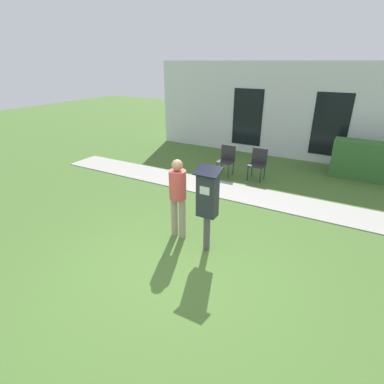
{
  "coord_description": "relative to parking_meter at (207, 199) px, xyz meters",
  "views": [
    {
      "loc": [
        2.25,
        -3.39,
        3.2
      ],
      "look_at": [
        -0.14,
        0.86,
        1.05
      ],
      "focal_mm": 28.0,
      "sensor_mm": 36.0,
      "label": 1
    }
  ],
  "objects": [
    {
      "name": "hedge_row",
      "position": [
        2.44,
        5.48,
        -0.47
      ],
      "size": [
        1.95,
        0.6,
        1.1
      ],
      "color": "#33662D",
      "rests_on": "ground"
    },
    {
      "name": "person_standing",
      "position": [
        -0.69,
        0.14,
        -0.09
      ],
      "size": [
        0.32,
        0.32,
        1.58
      ],
      "rotation": [
        0.0,
        0.0,
        -0.6
      ],
      "color": "gray",
      "rests_on": "ground"
    },
    {
      "name": "ground_plane",
      "position": [
        -0.21,
        -0.79,
        -1.02
      ],
      "size": [
        40.0,
        40.0,
        0.0
      ],
      "primitive_type": "plane",
      "color": "#476B2D"
    },
    {
      "name": "parking_meter",
      "position": [
        0.0,
        0.0,
        0.0
      ],
      "size": [
        0.44,
        0.31,
        1.59
      ],
      "color": "#4C4C4C",
      "rests_on": "ground"
    },
    {
      "name": "outdoor_chair_middle",
      "position": [
        -0.33,
        3.96,
        -0.49
      ],
      "size": [
        0.44,
        0.44,
        0.9
      ],
      "rotation": [
        0.0,
        0.0,
        -0.42
      ],
      "color": "#262628",
      "rests_on": "ground"
    },
    {
      "name": "outdoor_chair_left",
      "position": [
        -1.26,
        3.82,
        -0.49
      ],
      "size": [
        0.44,
        0.44,
        0.9
      ],
      "rotation": [
        0.0,
        0.0,
        -0.37
      ],
      "color": "#262628",
      "rests_on": "ground"
    },
    {
      "name": "building_facade",
      "position": [
        -0.21,
        6.56,
        0.58
      ],
      "size": [
        10.0,
        0.26,
        3.2
      ],
      "color": "silver",
      "rests_on": "ground"
    },
    {
      "name": "sidewalk",
      "position": [
        -0.21,
        2.7,
        -1.01
      ],
      "size": [
        12.0,
        1.1,
        0.02
      ],
      "color": "#A3A099",
      "rests_on": "ground"
    }
  ]
}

